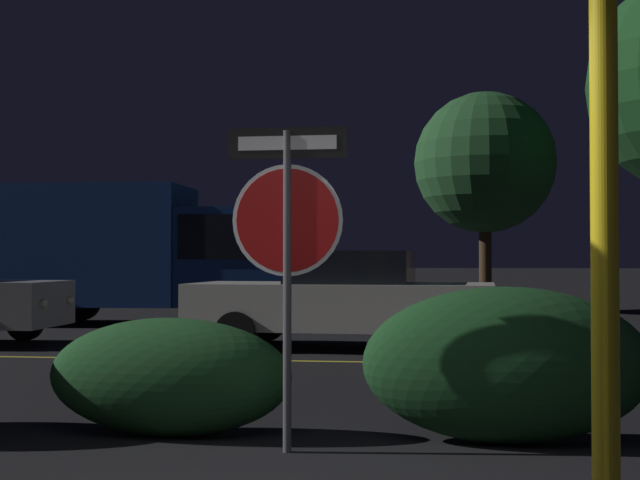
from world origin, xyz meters
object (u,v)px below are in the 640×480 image
(stop_sign, at_px, (287,222))
(hedge_bush_3, at_px, (506,365))
(delivery_truck, at_px, (152,249))
(passing_car_2, at_px, (344,299))
(hedge_bush_2, at_px, (170,377))
(yellow_pole_right, at_px, (605,222))
(tree_1, at_px, (485,163))

(stop_sign, height_order, hedge_bush_3, stop_sign)
(delivery_truck, bearing_deg, passing_car_2, 44.44)
(hedge_bush_2, relative_size, hedge_bush_3, 0.90)
(yellow_pole_right, distance_m, hedge_bush_3, 2.83)
(hedge_bush_2, distance_m, passing_car_2, 6.88)
(hedge_bush_3, height_order, tree_1, tree_1)
(stop_sign, xyz_separation_m, passing_car_2, (-0.32, 7.30, -0.88))
(stop_sign, xyz_separation_m, delivery_truck, (-4.77, 11.69, -0.06))
(hedge_bush_3, bearing_deg, stop_sign, -162.56)
(stop_sign, distance_m, tree_1, 17.28)
(tree_1, bearing_deg, delivery_truck, -143.44)
(yellow_pole_right, xyz_separation_m, hedge_bush_2, (-2.76, 2.63, -1.07))
(yellow_pole_right, bearing_deg, stop_sign, 129.14)
(hedge_bush_3, bearing_deg, delivery_truck, 119.43)
(hedge_bush_3, bearing_deg, tree_1, 87.18)
(hedge_bush_2, bearing_deg, tree_1, 78.52)
(hedge_bush_2, distance_m, tree_1, 17.20)
(yellow_pole_right, relative_size, passing_car_2, 0.64)
(hedge_bush_2, relative_size, tree_1, 0.34)
(hedge_bush_3, distance_m, passing_car_2, 7.07)
(passing_car_2, relative_size, tree_1, 0.84)
(hedge_bush_2, height_order, passing_car_2, passing_car_2)
(hedge_bush_3, height_order, delivery_truck, delivery_truck)
(delivery_truck, bearing_deg, stop_sign, 21.29)
(hedge_bush_3, xyz_separation_m, passing_car_2, (-1.87, 6.81, 0.17))
(tree_1, bearing_deg, passing_car_2, -105.51)
(hedge_bush_2, xyz_separation_m, tree_1, (3.35, 16.53, 3.37))
(hedge_bush_3, bearing_deg, passing_car_2, 105.39)
(stop_sign, relative_size, passing_car_2, 0.48)
(passing_car_2, bearing_deg, tree_1, -12.22)
(hedge_bush_3, relative_size, passing_car_2, 0.45)
(yellow_pole_right, height_order, hedge_bush_3, yellow_pole_right)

